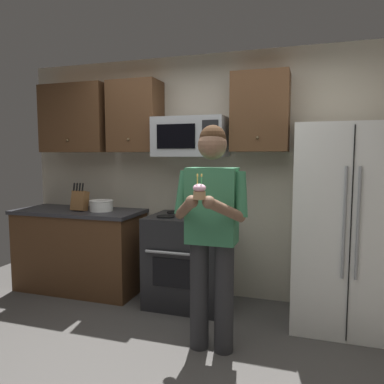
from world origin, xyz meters
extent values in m
plane|color=#474442|center=(0.00, 0.00, 0.00)|extent=(6.00, 6.00, 0.00)
cube|color=#B7AD99|center=(0.00, 1.75, 1.30)|extent=(4.40, 0.10, 2.60)
cube|color=black|center=(-0.15, 1.36, 0.46)|extent=(0.76, 0.66, 0.92)
cube|color=black|center=(-0.15, 1.02, 0.42)|extent=(0.48, 0.01, 0.28)
cylinder|color=#99999E|center=(-0.15, 1.00, 0.62)|extent=(0.60, 0.03, 0.03)
cylinder|color=black|center=(-0.33, 1.22, 0.93)|extent=(0.18, 0.18, 0.01)
cylinder|color=black|center=(0.03, 1.22, 0.93)|extent=(0.18, 0.18, 0.01)
cylinder|color=black|center=(-0.33, 1.50, 0.93)|extent=(0.18, 0.18, 0.01)
cylinder|color=black|center=(0.03, 1.50, 0.93)|extent=(0.18, 0.18, 0.01)
cube|color=#9EA0A5|center=(-0.15, 1.48, 1.72)|extent=(0.74, 0.40, 0.40)
cube|color=black|center=(-0.24, 1.28, 1.72)|extent=(0.40, 0.01, 0.24)
cube|color=black|center=(0.11, 1.28, 1.72)|extent=(0.16, 0.01, 0.30)
cube|color=white|center=(1.35, 1.32, 0.90)|extent=(0.90, 0.72, 1.80)
cylinder|color=gray|center=(1.30, 0.94, 1.00)|extent=(0.02, 0.02, 0.90)
cylinder|color=gray|center=(1.40, 0.94, 1.00)|extent=(0.02, 0.02, 0.90)
cube|color=black|center=(1.35, 0.95, 0.90)|extent=(0.01, 0.01, 1.74)
cube|color=#4C301C|center=(-1.55, 1.53, 1.95)|extent=(0.80, 0.34, 0.76)
sphere|color=brown|center=(-1.55, 1.35, 1.70)|extent=(0.03, 0.03, 0.03)
cube|color=#4C301C|center=(-0.80, 1.53, 1.95)|extent=(0.55, 0.34, 0.76)
sphere|color=brown|center=(-0.80, 1.35, 1.70)|extent=(0.03, 0.03, 0.03)
cube|color=#4C301C|center=(0.55, 1.53, 1.95)|extent=(0.55, 0.34, 0.76)
sphere|color=brown|center=(0.55, 1.35, 1.70)|extent=(0.03, 0.03, 0.03)
cube|color=#4C301C|center=(-1.45, 1.38, 0.44)|extent=(1.40, 0.62, 0.88)
cube|color=#2D2D33|center=(-1.45, 1.38, 0.90)|extent=(1.44, 0.66, 0.04)
cube|color=brown|center=(-1.40, 1.33, 1.03)|extent=(0.16, 0.15, 0.24)
cylinder|color=black|center=(-1.45, 1.31, 1.19)|extent=(0.02, 0.04, 0.09)
cylinder|color=black|center=(-1.42, 1.31, 1.19)|extent=(0.02, 0.04, 0.09)
cylinder|color=black|center=(-1.38, 1.31, 1.19)|extent=(0.02, 0.04, 0.09)
cylinder|color=black|center=(-1.34, 1.31, 1.19)|extent=(0.02, 0.04, 0.09)
cylinder|color=white|center=(-1.16, 1.38, 0.98)|extent=(0.25, 0.25, 0.11)
torus|color=white|center=(-1.16, 1.38, 1.03)|extent=(0.26, 0.26, 0.02)
cylinder|color=#262628|center=(0.22, 0.55, 0.43)|extent=(0.15, 0.15, 0.86)
cylinder|color=#262628|center=(0.42, 0.55, 0.43)|extent=(0.15, 0.15, 0.86)
cube|color=#33724C|center=(0.32, 0.55, 1.15)|extent=(0.38, 0.22, 0.58)
sphere|color=brown|center=(0.32, 0.55, 1.61)|extent=(0.22, 0.22, 0.22)
sphere|color=#382314|center=(0.32, 0.56, 1.66)|extent=(0.20, 0.20, 0.20)
cylinder|color=#33724C|center=(0.10, 0.52, 1.25)|extent=(0.15, 0.18, 0.35)
cylinder|color=brown|center=(0.17, 0.36, 1.15)|extent=(0.26, 0.33, 0.21)
sphere|color=brown|center=(0.26, 0.23, 1.22)|extent=(0.09, 0.09, 0.09)
cylinder|color=#33724C|center=(0.55, 0.52, 1.25)|extent=(0.15, 0.18, 0.35)
cylinder|color=brown|center=(0.47, 0.36, 1.15)|extent=(0.26, 0.33, 0.21)
sphere|color=brown|center=(0.38, 0.23, 1.22)|extent=(0.09, 0.09, 0.09)
cylinder|color=#A87F56|center=(0.32, 0.21, 1.26)|extent=(0.08, 0.08, 0.06)
ellipsoid|color=#F2B2CC|center=(0.32, 0.21, 1.31)|extent=(0.09, 0.09, 0.06)
cylinder|color=#4CBF66|center=(0.34, 0.21, 1.36)|extent=(0.01, 0.01, 0.06)
ellipsoid|color=#FFD159|center=(0.34, 0.21, 1.40)|extent=(0.01, 0.01, 0.02)
cylinder|color=#F2D84C|center=(0.31, 0.21, 1.36)|extent=(0.01, 0.01, 0.06)
ellipsoid|color=#FFD159|center=(0.31, 0.21, 1.40)|extent=(0.01, 0.01, 0.02)
camera|label=1|loc=(1.03, -2.15, 1.53)|focal=34.41mm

